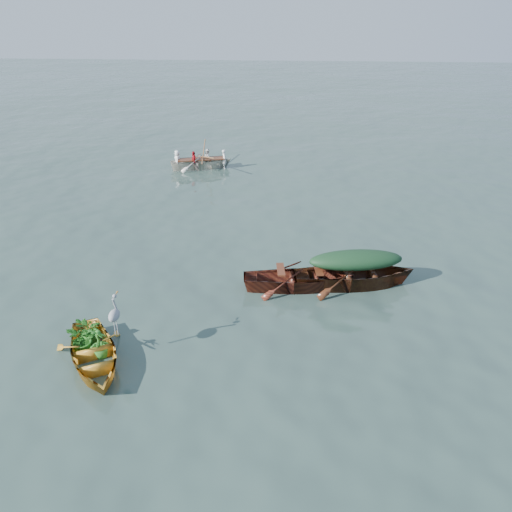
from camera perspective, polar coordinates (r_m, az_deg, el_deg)
The scene contains 11 objects.
ground at distance 11.75m, azimuth 0.78°, elevation -9.27°, with size 140.00×140.00×0.00m, color #354B43.
yellow_dinghy at distance 11.52m, azimuth -17.94°, elevation -11.64°, with size 1.41×3.26×0.89m, color gold.
green_tarp_boat at distance 14.04m, azimuth 11.06°, elevation -3.37°, with size 1.44×4.63×1.10m, color #4A2C11.
open_wooden_boat at distance 13.72m, azimuth 4.91°, elevation -3.69°, with size 1.30×4.19×0.97m, color maroon.
rowed_boat at distance 24.39m, azimuth -6.26°, elevation 9.89°, with size 1.21×4.04×0.95m, color white.
green_tarp_cover at distance 13.66m, azimuth 11.35°, elevation -0.42°, with size 0.79×2.55×0.52m, color #163618.
thwart_benches at distance 13.47m, azimuth 4.99°, elevation -1.84°, with size 0.78×2.10×0.04m, color #4E2212, non-canonical shape.
heron at distance 11.08m, azimuth -15.81°, elevation -7.22°, with size 0.28×0.40×0.92m, color #999BA1, non-canonical shape.
dinghy_weeds at distance 11.55m, azimuth -18.71°, elevation -7.11°, with size 0.70×0.90×0.60m, color #2B661A.
rowers at distance 24.16m, azimuth -6.36°, elevation 11.84°, with size 1.09×2.83×0.76m, color silver.
oars at distance 24.25m, azimuth -6.32°, elevation 11.04°, with size 2.60×0.60×0.06m, color brown, non-canonical shape.
Camera 1 is at (0.70, -9.53, 6.84)m, focal length 35.00 mm.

